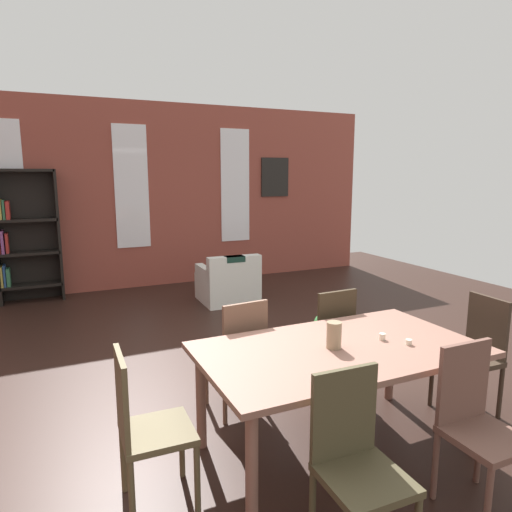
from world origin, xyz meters
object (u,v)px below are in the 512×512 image
dining_chair_near_right (477,421)px  bookshelf_tall (24,235)px  dining_chair_far_left (239,352)px  dining_chair_head_right (475,351)px  dining_chair_far_right (328,337)px  dining_chair_near_left (356,459)px  armchair_white (228,284)px  dining_chair_head_left (144,425)px  potted_plant_by_shelf (331,333)px  vase_on_table (334,335)px  dining_table (339,358)px

dining_chair_near_right → bookshelf_tall: (-2.49, 5.92, 0.50)m
dining_chair_far_left → dining_chair_head_right: bearing=-23.7°
dining_chair_far_left → bookshelf_tall: bookshelf_tall is taller
dining_chair_head_right → dining_chair_near_right: size_ratio=1.00×
dining_chair_far_right → bookshelf_tall: (-2.49, 4.40, 0.50)m
dining_chair_near_left → armchair_white: bearing=76.4°
dining_chair_near_left → dining_chair_head_left: bearing=139.6°
dining_chair_head_left → armchair_white: size_ratio=1.16×
dining_chair_near_right → potted_plant_by_shelf: 2.19m
dining_chair_near_right → dining_chair_head_right: bearing=40.3°
dining_chair_far_right → dining_chair_near_right: 1.52m
dining_chair_near_right → armchair_white: bearing=86.8°
vase_on_table → bookshelf_tall: bookshelf_tall is taller
dining_chair_head_right → dining_chair_head_left: same height
dining_chair_far_right → dining_chair_near_left: bearing=-119.2°
dining_chair_head_left → dining_chair_near_left: bearing=-40.4°
dining_chair_head_right → armchair_white: (-0.63, 3.85, -0.23)m
dining_chair_far_left → dining_chair_near_left: (-0.00, -1.52, 0.00)m
dining_chair_head_right → dining_chair_near_right: 1.17m
dining_chair_head_right → armchair_white: 3.91m
potted_plant_by_shelf → dining_table: bearing=-122.6°
dining_chair_near_right → dining_chair_far_left: bearing=119.1°
dining_chair_far_left → potted_plant_by_shelf: bearing=25.1°
vase_on_table → dining_chair_far_left: 0.91m
dining_chair_far_right → bookshelf_tall: bookshelf_tall is taller
dining_table → dining_chair_far_left: 0.89m
dining_chair_head_left → dining_chair_near_right: bearing=-23.6°
dining_table → dining_chair_near_left: dining_chair_near_left is taller
dining_chair_far_left → dining_chair_near_right: same height
dining_chair_far_left → armchair_white: dining_chair_far_left is taller
vase_on_table → dining_chair_near_left: bearing=-116.4°
dining_table → dining_chair_far_right: (0.43, 0.76, -0.17)m
dining_table → bookshelf_tall: (-2.07, 5.16, 0.33)m
dining_chair_head_left → bookshelf_tall: bookshelf_tall is taller
vase_on_table → dining_chair_head_left: 1.32m
vase_on_table → potted_plant_by_shelf: vase_on_table is taller
dining_chair_far_right → dining_table: bearing=-119.4°
dining_chair_far_right → potted_plant_by_shelf: dining_chair_far_right is taller
dining_chair_head_left → bookshelf_tall: bearing=98.2°
dining_chair_near_right → dining_table: bearing=119.3°
armchair_white → potted_plant_by_shelf: bearing=-85.6°
vase_on_table → dining_chair_near_right: size_ratio=0.19×
dining_chair_near_right → dining_chair_head_left: same height
dining_table → vase_on_table: (-0.05, 0.00, 0.17)m
dining_chair_far_right → armchair_white: 3.10m
dining_chair_far_left → dining_chair_near_left: size_ratio=1.00×
dining_chair_near_right → dining_chair_head_left: 1.90m
dining_chair_head_right → dining_chair_far_left: bearing=156.3°
dining_table → bookshelf_tall: bookshelf_tall is taller
dining_table → dining_chair_near_left: size_ratio=1.99×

